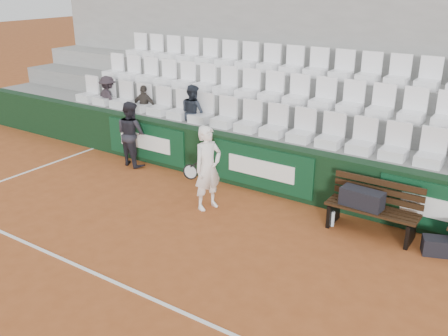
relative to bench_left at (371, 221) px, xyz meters
The scene contains 19 objects.
ground 4.03m from the bench_left, 122.02° to the right, with size 80.00×80.00×0.00m, color #A34F24.
court_baseline 4.03m from the bench_left, 122.02° to the right, with size 18.00×0.06×0.01m, color white.
back_barrier 2.16m from the bench_left, 164.23° to the left, with size 18.00×0.34×1.00m.
grandstand_tier_front 2.47m from the bench_left, 150.30° to the left, with size 18.00×0.95×1.00m, color gray.
grandstand_tier_mid 3.08m from the bench_left, 134.54° to the left, with size 18.00×0.95×1.45m, color gray.
grandstand_tier_back 3.84m from the bench_left, 124.38° to the left, with size 18.00×0.95×1.90m, color #989895.
grandstand_rear_wall 4.74m from the bench_left, 119.68° to the left, with size 18.00×0.30×4.40m, color #989896.
seat_row_front 2.61m from the bench_left, 153.97° to the left, with size 11.90×0.44×0.63m, color white.
seat_row_mid 3.30m from the bench_left, 136.96° to the left, with size 11.90×0.44×0.63m, color white.
seat_row_back 4.14m from the bench_left, 125.94° to the left, with size 11.90×0.44×0.63m, color white.
bench_left is the anchor object (origin of this frame).
sports_bag_left 0.41m from the bench_left, 168.71° to the right, with size 0.69×0.30×0.30m, color black.
sports_bag_ground 1.09m from the bench_left, ahead, with size 0.45×0.27×0.27m, color black.
water_bottle_near 0.63m from the bench_left, 169.14° to the right, with size 0.08×0.08×0.27m, color silver.
tennis_player 2.95m from the bench_left, 165.94° to the right, with size 0.76×0.66×1.56m.
ball_kid 5.56m from the bench_left, behind, with size 0.71×0.55×1.46m, color black.
spectator_a 7.35m from the bench_left, behind, with size 0.75×0.43×1.16m, color #282025.
spectator_b 6.16m from the bench_left, 169.56° to the left, with size 0.62×0.26×1.06m, color #37312C.
spectator_c 4.82m from the bench_left, 166.32° to the left, with size 0.60×0.47×1.24m, color #1F242F.
Camera 1 is at (4.21, -4.08, 4.01)m, focal length 40.00 mm.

